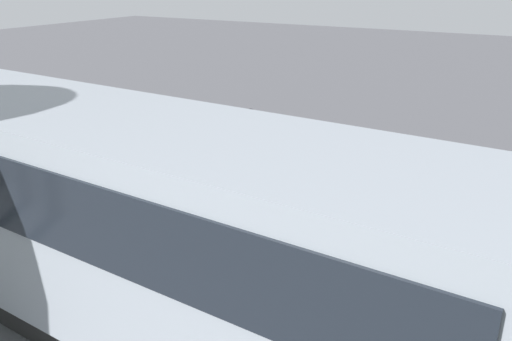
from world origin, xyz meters
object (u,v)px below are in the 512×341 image
Objects in this scene: tour_bus at (140,230)px; parked_motorcycle_silver at (407,303)px; stunt_motorcycle at (271,142)px; spectator_left at (242,207)px; spectator_right at (145,174)px; spectator_far_left at (307,223)px; spectator_centre at (194,192)px; traffic_cone at (320,190)px.

tour_bus is 3.99m from parked_motorcycle_silver.
tour_bus is at bearing 101.88° from stunt_motorcycle.
spectator_left is 0.88× the size of stunt_motorcycle.
parked_motorcycle_silver is (-3.24, 0.65, -0.53)m from spectator_left.
spectator_left is 0.93× the size of spectator_right.
stunt_motorcycle is at bearing -53.10° from spectator_far_left.
stunt_motorcycle is (0.13, -3.34, 0.08)m from spectator_centre.
spectator_centre is 0.81× the size of parked_motorcycle_silver.
spectator_left is 3.35m from parked_motorcycle_silver.
spectator_left reaches higher than traffic_cone.
spectator_far_left is 0.89× the size of stunt_motorcycle.
tour_bus reaches higher than traffic_cone.
spectator_right is (2.43, -2.77, -0.55)m from tour_bus.
spectator_right reaches higher than traffic_cone.
tour_bus reaches higher than spectator_right.
traffic_cone is at bearing -117.11° from spectator_centre.
spectator_centre is (1.15, -2.76, -0.67)m from tour_bus.
parked_motorcycle_silver is at bearing -150.11° from tour_bus.
spectator_right is at bearing -2.87° from spectator_far_left.
stunt_motorcycle is 3.04× the size of traffic_cone.
stunt_motorcycle reaches higher than spectator_right.
spectator_far_left is at bearing -178.65° from spectator_left.
stunt_motorcycle is at bearing -108.98° from spectator_right.
spectator_right reaches higher than parked_motorcycle_silver.
spectator_left is 1.24m from spectator_centre.
spectator_right is at bearing 45.90° from traffic_cone.
parked_motorcycle_silver is at bearing 160.85° from spectator_far_left.
stunt_motorcycle is (2.64, -3.52, 0.05)m from spectator_far_left.
traffic_cone is at bearing -50.50° from parked_motorcycle_silver.
tour_bus is 6.67× the size of spectator_far_left.
stunt_motorcycle is (1.35, -3.55, 0.05)m from spectator_left.
spectator_left is at bearing -91.59° from tour_bus.
spectator_centre is 1.28m from spectator_right.
tour_bus is 6.86× the size of spectator_centre.
spectator_far_left is at bearing 175.95° from spectator_centre.
stunt_motorcycle is (-1.14, -3.33, -0.03)m from spectator_right.
tour_bus is 6.24× the size of spectator_right.
spectator_far_left is 3.79m from spectator_right.
spectator_right is 0.89× the size of parked_motorcycle_silver.
traffic_cone is (1.07, -2.99, -0.71)m from spectator_far_left.
spectator_far_left is 2.71× the size of traffic_cone.
spectator_far_left is at bearing 126.90° from stunt_motorcycle.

